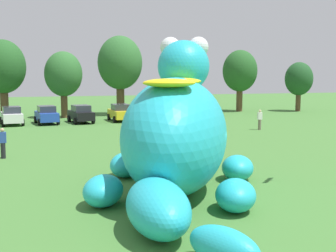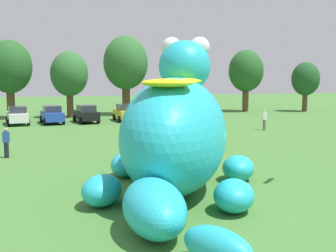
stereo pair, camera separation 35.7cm
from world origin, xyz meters
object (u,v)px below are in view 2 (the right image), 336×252
at_px(car_blue, 52,115).
at_px(car_yellow, 125,112).
at_px(box_truck, 174,103).
at_px(spectator_by_cars, 6,143).
at_px(car_white, 17,115).
at_px(spectator_near_inflatable, 264,120).
at_px(spectator_mid_field, 188,139).
at_px(giant_inflatable_creature, 175,134).
at_px(car_black, 86,114).

height_order(car_blue, car_yellow, same).
relative_size(box_truck, spectator_by_cars, 3.83).
xyz_separation_m(car_white, spectator_near_inflatable, (20.31, -9.87, -0.01)).
distance_m(spectator_near_inflatable, spectator_mid_field, 12.75).
bearing_deg(giant_inflatable_creature, box_truck, 73.80).
bearing_deg(car_blue, spectator_mid_field, -67.38).
height_order(car_white, box_truck, box_truck).
bearing_deg(giant_inflatable_creature, spectator_mid_field, 68.40).
distance_m(car_white, spectator_by_cars, 17.07).
bearing_deg(spectator_by_cars, car_white, 91.42).
height_order(car_white, spectator_near_inflatable, car_white).
height_order(car_yellow, spectator_by_cars, car_yellow).
xyz_separation_m(giant_inflatable_creature, car_blue, (-4.42, 26.45, -1.49)).
bearing_deg(spectator_near_inflatable, spectator_mid_field, -138.53).
distance_m(car_yellow, spectator_mid_field, 18.68).
height_order(car_blue, box_truck, box_truck).
relative_size(car_blue, spectator_mid_field, 2.51).
height_order(car_black, car_yellow, same).
height_order(car_blue, spectator_by_cars, car_blue).
height_order(car_black, spectator_near_inflatable, car_black).
distance_m(car_white, car_yellow, 10.26).
bearing_deg(giant_inflatable_creature, car_blue, 99.49).
relative_size(giant_inflatable_creature, spectator_mid_field, 7.50).
relative_size(car_black, spectator_near_inflatable, 2.53).
xyz_separation_m(box_truck, spectator_near_inflatable, (4.60, -11.54, -0.75)).
bearing_deg(car_yellow, car_white, -177.98).
xyz_separation_m(car_blue, box_truck, (12.59, 1.66, 0.74)).
bearing_deg(car_blue, spectator_near_inflatable, -29.90).
bearing_deg(car_blue, box_truck, 7.50).
bearing_deg(box_truck, car_black, -169.79).
xyz_separation_m(box_truck, spectator_by_cars, (-15.28, -18.74, -0.75)).
height_order(car_white, car_blue, same).
distance_m(car_white, box_truck, 15.81).
relative_size(spectator_mid_field, spectator_by_cars, 1.00).
height_order(car_black, spectator_mid_field, car_black).
xyz_separation_m(car_black, spectator_near_inflatable, (13.97, -9.85, -0.01)).
bearing_deg(car_black, giant_inflatable_creature, -87.39).
xyz_separation_m(car_yellow, spectator_mid_field, (0.50, -18.67, -0.01)).
bearing_deg(car_blue, car_black, -0.55).
relative_size(giant_inflatable_creature, spectator_by_cars, 7.50).
height_order(box_truck, spectator_mid_field, box_truck).
height_order(car_blue, spectator_mid_field, car_blue).
bearing_deg(car_yellow, giant_inflatable_creature, -95.79).
xyz_separation_m(car_blue, car_yellow, (7.14, 0.34, 0.00)).
height_order(car_yellow, spectator_near_inflatable, car_yellow).
xyz_separation_m(car_blue, spectator_near_inflatable, (17.19, -9.88, -0.01)).
height_order(car_black, spectator_by_cars, car_black).
bearing_deg(spectator_by_cars, spectator_near_inflatable, 19.91).
bearing_deg(car_yellow, box_truck, 13.54).
bearing_deg(box_truck, giant_inflatable_creature, -106.20).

